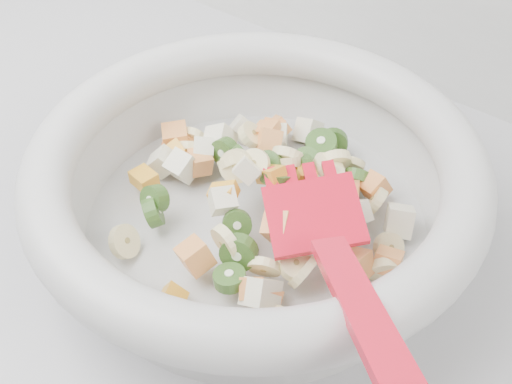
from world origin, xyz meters
The scene contains 1 object.
mixing_bowl centered at (0.02, 1.45, 0.95)m, with size 0.43×0.37×0.14m.
Camera 1 is at (0.25, 1.16, 1.30)m, focal length 45.00 mm.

